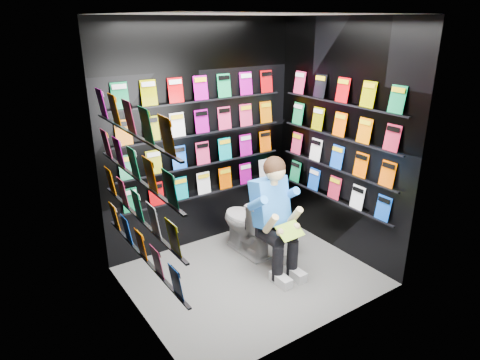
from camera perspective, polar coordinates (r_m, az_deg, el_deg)
floor at (r=4.66m, az=1.46°, el=-12.67°), size 2.40×2.40×0.00m
ceiling at (r=3.89m, az=1.83°, el=21.23°), size 2.40×2.40×0.00m
wall_back at (r=4.90m, az=-5.23°, el=5.69°), size 2.40×0.04×2.60m
wall_front at (r=3.38m, az=11.55°, el=-1.67°), size 2.40×0.04×2.60m
wall_left at (r=3.57m, az=-14.24°, el=-0.71°), size 0.04×2.00×2.60m
wall_right at (r=4.86m, az=13.24°, el=5.09°), size 0.04×2.00×2.60m
comics_back at (r=4.88m, az=-5.06°, el=5.67°), size 2.10×0.06×1.37m
comics_left at (r=3.57m, az=-13.80°, el=-0.54°), size 0.06×1.70×1.37m
comics_right at (r=4.84m, az=13.00°, el=5.10°), size 0.06×1.70×1.37m
toilet at (r=4.93m, az=1.04°, el=-5.75°), size 0.45×0.77×0.73m
longbox at (r=5.14m, az=5.91°, el=-7.63°), size 0.28×0.40×0.27m
longbox_lid at (r=5.07m, az=5.97°, el=-6.15°), size 0.30×0.42×0.03m
reader at (r=4.49m, az=3.87°, el=-2.98°), size 0.54×0.77×1.38m
held_comic at (r=4.32m, az=6.67°, el=-6.76°), size 0.28×0.17×0.12m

